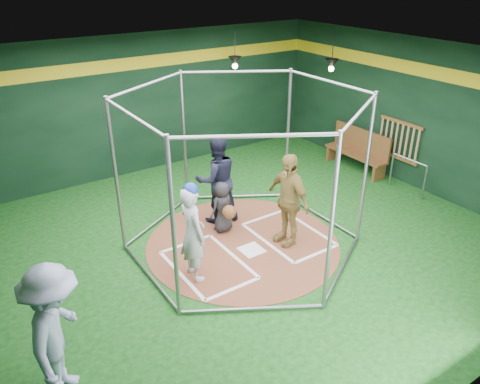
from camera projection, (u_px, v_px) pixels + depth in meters
room_shell at (243, 162)px, 8.47m from camera, size 10.10×9.10×3.53m
clay_disc at (243, 243)px, 9.24m from camera, size 3.80×3.80×0.01m
home_plate at (252, 250)px, 9.01m from camera, size 0.43×0.43×0.01m
batter_box_left at (208, 265)px, 8.57m from camera, size 1.17×1.77×0.01m
batter_box_right at (288, 234)px, 9.52m from camera, size 1.17×1.77×0.01m
batting_cage at (243, 175)px, 8.57m from camera, size 4.05×4.67×3.00m
bat_rack at (399, 140)px, 11.53m from camera, size 0.07×1.25×0.98m
pendant_lamp_near at (235, 61)px, 11.80m from camera, size 0.34×0.34×0.90m
pendant_lamp_far at (332, 64)px, 11.51m from camera, size 0.34×0.34×0.90m
batter_figure at (193, 232)px, 7.89m from camera, size 0.44×0.65×1.81m
visitor_leopard at (288, 199)px, 8.90m from camera, size 0.47×1.10×1.86m
catcher_figure at (223, 207)px, 9.43m from camera, size 0.57×0.60×1.08m
umpire at (217, 179)px, 9.67m from camera, size 1.05×0.90×1.90m
bystander_blue at (57, 333)px, 5.68m from camera, size 1.19×1.43×1.92m
dugout_bench at (358, 149)px, 12.34m from camera, size 0.44×1.87×1.09m
steel_railing at (408, 170)px, 11.05m from camera, size 0.05×1.00×0.86m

